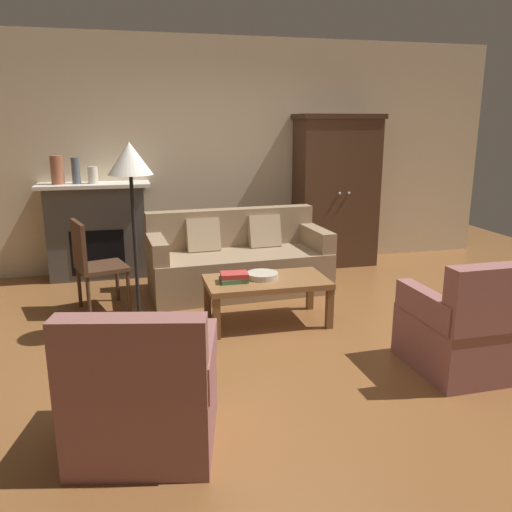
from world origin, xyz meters
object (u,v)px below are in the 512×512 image
mantel_vase_terracotta (57,170)px  armchair_near_right (469,330)px  book_stack (234,277)px  fireplace (97,230)px  couch (238,262)px  mantel_vase_slate (76,171)px  side_chair_wooden (92,260)px  armoire (336,191)px  coffee_table (267,285)px  mantel_vase_cream (93,175)px  dog (139,339)px  fruit_bowl (262,275)px  armchair_near_left (144,396)px  floor_lamp (131,170)px

mantel_vase_terracotta → armchair_near_right: size_ratio=0.36×
book_stack → mantel_vase_terracotta: 2.64m
fireplace → couch: 1.76m
mantel_vase_slate → side_chair_wooden: 1.42m
armoire → armchair_near_right: (-0.20, -3.11, -0.64)m
book_stack → mantel_vase_slate: (-1.43, 1.92, 0.81)m
coffee_table → mantel_vase_slate: size_ratio=3.73×
mantel_vase_cream → armchair_near_right: (2.75, -3.17, -0.90)m
mantel_vase_slate → dog: mantel_vase_slate is taller
fireplace → coffee_table: fireplace is taller
book_stack → mantel_vase_cream: bearing=123.1°
mantel_vase_cream → couch: bearing=-30.0°
couch → mantel_vase_terracotta: mantel_vase_terracotta is taller
fruit_bowl → armchair_near_left: size_ratio=0.32×
couch → fireplace: bearing=149.5°
coffee_table → dog: coffee_table is taller
couch → floor_lamp: (-1.10, -1.07, 1.11)m
coffee_table → side_chair_wooden: side_chair_wooden is taller
book_stack → armchair_near_left: (-0.85, -1.66, -0.15)m
fireplace → mantel_vase_terracotta: bearing=-177.3°
coffee_table → floor_lamp: size_ratio=0.67×
couch → floor_lamp: floor_lamp is taller
coffee_table → side_chair_wooden: (-1.55, 0.71, 0.15)m
armoire → fruit_bowl: armoire is taller
armoire → fireplace: bearing=178.5°
floor_lamp → couch: bearing=44.2°
fruit_bowl → dog: bearing=-147.1°
mantel_vase_slate → armchair_near_right: 4.43m
fireplace → couch: (1.50, -0.89, -0.25)m
mantel_vase_cream → mantel_vase_slate: bearing=180.0°
coffee_table → armchair_near_right: size_ratio=1.25×
couch → armchair_near_right: bearing=-61.5°
mantel_vase_cream → dog: mantel_vase_cream is taller
couch → fruit_bowl: size_ratio=6.74×
floor_lamp → dog: 1.35m
couch → coffee_table: 1.04m
armchair_near_right → side_chair_wooden: size_ratio=0.98×
fireplace → book_stack: size_ratio=4.95×
armchair_near_left → floor_lamp: floor_lamp is taller
fruit_bowl → mantel_vase_slate: (-1.70, 1.86, 0.82)m
side_chair_wooden → fireplace: bearing=90.2°
fruit_bowl → dog: fruit_bowl is taller
side_chair_wooden → armoire: bearing=21.1°
mantel_vase_cream → mantel_vase_terracotta: bearing=180.0°
armchair_near_left → floor_lamp: (0.01, 1.64, 1.11)m
armchair_near_right → fruit_bowl: bearing=133.1°
armchair_near_left → couch: bearing=67.8°
floor_lamp → book_stack: bearing=1.3°
coffee_table → mantel_vase_cream: size_ratio=5.84×
armchair_near_left → side_chair_wooden: (-0.39, 2.39, 0.20)m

